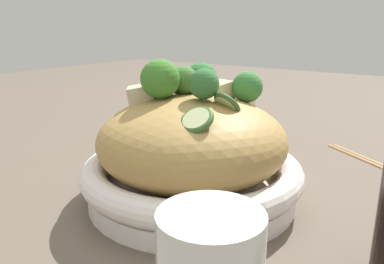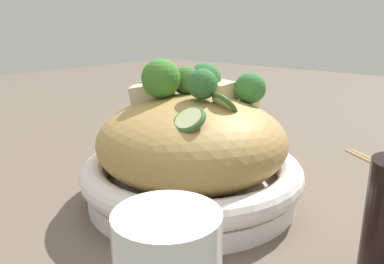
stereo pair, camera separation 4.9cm
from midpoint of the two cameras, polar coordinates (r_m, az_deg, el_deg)
name	(u,v)px [view 2 (the right image)]	position (r m, az deg, el deg)	size (l,w,h in m)	color
ground_plane	(192,198)	(0.53, 2.72, -9.86)	(3.00, 3.00, 0.00)	brown
serving_bowl	(192,178)	(0.52, 2.76, -6.88)	(0.29, 0.29, 0.06)	white
noodle_heap	(192,140)	(0.50, 2.85, -1.31)	(0.25, 0.25, 0.12)	#AD874A
broccoli_florets	(195,82)	(0.51, 3.19, 7.35)	(0.15, 0.15, 0.07)	#96B675
carrot_coins	(192,94)	(0.54, 2.62, 5.58)	(0.08, 0.12, 0.03)	orange
zucchini_slices	(181,106)	(0.49, 1.19, 3.84)	(0.19, 0.13, 0.05)	beige
chicken_chunks	(190,95)	(0.52, 2.46, 5.55)	(0.14, 0.14, 0.04)	beige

